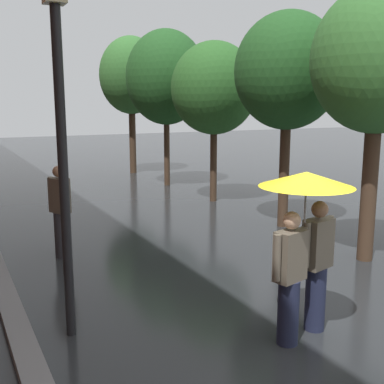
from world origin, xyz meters
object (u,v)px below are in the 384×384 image
at_px(street_tree_3, 166,78).
at_px(street_lamp_post, 61,136).
at_px(street_tree_1, 288,72).
at_px(couple_under_umbrella, 305,228).
at_px(pedestrian_walking_midground, 60,211).
at_px(street_tree_0, 378,61).
at_px(street_tree_2, 214,89).
at_px(street_tree_4, 131,76).

distance_m(street_tree_3, street_lamp_post, 11.28).
bearing_deg(street_lamp_post, street_tree_1, 27.79).
xyz_separation_m(couple_under_umbrella, street_lamp_post, (-2.55, 1.39, 1.11)).
distance_m(street_lamp_post, pedestrian_walking_midground, 3.61).
relative_size(street_tree_1, pedestrian_walking_midground, 2.81).
xyz_separation_m(street_tree_0, street_tree_2, (0.24, 6.04, -0.30)).
relative_size(street_tree_4, street_lamp_post, 1.30).
bearing_deg(street_tree_4, street_tree_3, -90.58).
distance_m(street_tree_0, street_tree_2, 6.06).
height_order(street_tree_4, couple_under_umbrella, street_tree_4).
distance_m(street_tree_2, street_tree_4, 6.73).
height_order(street_tree_2, street_lamp_post, street_tree_2).
xyz_separation_m(couple_under_umbrella, pedestrian_walking_midground, (-1.95, 4.56, -0.50)).
bearing_deg(street_tree_1, pedestrian_walking_midground, 178.72).
bearing_deg(street_tree_4, street_tree_2, -89.90).
xyz_separation_m(street_tree_0, street_tree_1, (0.20, 2.70, -0.02)).
xyz_separation_m(street_tree_1, street_tree_3, (-0.01, 6.54, 0.18)).
bearing_deg(couple_under_umbrella, street_lamp_post, 151.41).
xyz_separation_m(street_tree_2, couple_under_umbrella, (-3.29, -7.79, -1.91)).
bearing_deg(pedestrian_walking_midground, street_lamp_post, -100.79).
bearing_deg(street_tree_0, street_tree_1, 85.69).
bearing_deg(street_tree_0, couple_under_umbrella, -150.14).
bearing_deg(street_tree_2, street_tree_1, -90.68).
xyz_separation_m(street_tree_4, street_lamp_post, (-5.83, -13.09, -1.49)).
bearing_deg(street_tree_2, pedestrian_walking_midground, -148.33).
distance_m(street_tree_3, pedestrian_walking_midground, 8.74).
distance_m(street_tree_4, street_lamp_post, 14.41).
relative_size(street_tree_3, street_tree_4, 0.97).
bearing_deg(street_tree_1, street_tree_0, -94.31).
bearing_deg(street_tree_4, street_lamp_post, -113.98).
bearing_deg(street_tree_1, couple_under_umbrella, -126.13).
xyz_separation_m(street_tree_3, street_lamp_post, (-5.79, -9.60, -1.25)).
bearing_deg(street_lamp_post, pedestrian_walking_midground, 79.21).
bearing_deg(street_tree_0, street_tree_2, 87.69).
distance_m(couple_under_umbrella, pedestrian_walking_midground, 4.99).
relative_size(street_lamp_post, pedestrian_walking_midground, 2.45).
bearing_deg(street_tree_0, street_lamp_post, -176.37).
bearing_deg(street_lamp_post, street_tree_2, 47.63).
relative_size(street_tree_3, couple_under_umbrella, 2.58).
height_order(street_tree_2, pedestrian_walking_midground, street_tree_2).
xyz_separation_m(street_lamp_post, pedestrian_walking_midground, (0.60, 3.17, -1.62)).
xyz_separation_m(street_tree_1, street_lamp_post, (-5.80, -3.05, -1.07)).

